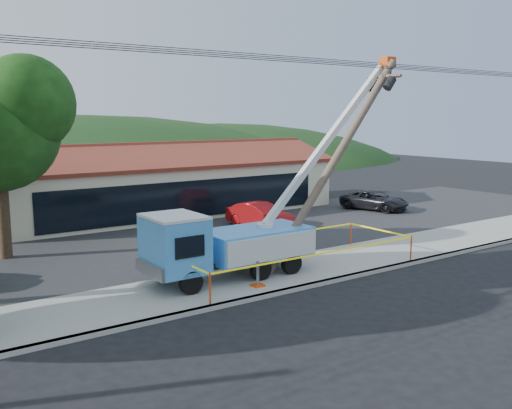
{
  "coord_description": "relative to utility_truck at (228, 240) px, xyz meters",
  "views": [
    {
      "loc": [
        -12.11,
        -13.52,
        6.38
      ],
      "look_at": [
        0.95,
        5.0,
        2.8
      ],
      "focal_mm": 40.0,
      "sensor_mm": 36.0,
      "label": 1
    }
  ],
  "objects": [
    {
      "name": "ground",
      "position": [
        0.69,
        -4.56,
        -1.63
      ],
      "size": [
        120.0,
        120.0,
        0.0
      ],
      "primitive_type": "plane",
      "color": "black",
      "rests_on": "ground"
    },
    {
      "name": "curb",
      "position": [
        0.69,
        -2.46,
        -1.56
      ],
      "size": [
        60.0,
        0.25,
        0.15
      ],
      "primitive_type": "cube",
      "color": "#A7A59C",
      "rests_on": "ground"
    },
    {
      "name": "sidewalk",
      "position": [
        0.69,
        -0.56,
        -1.56
      ],
      "size": [
        60.0,
        4.0,
        0.15
      ],
      "primitive_type": "cube",
      "color": "#A7A59C",
      "rests_on": "ground"
    },
    {
      "name": "parking_lot",
      "position": [
        0.69,
        7.44,
        -1.58
      ],
      "size": [
        60.0,
        12.0,
        0.1
      ],
      "primitive_type": "cube",
      "color": "#28282B",
      "rests_on": "ground"
    },
    {
      "name": "strip_mall",
      "position": [
        4.69,
        15.42,
        0.25
      ],
      "size": [
        22.5,
        8.53,
        4.67
      ],
      "color": "beige",
      "rests_on": "ground"
    },
    {
      "name": "hill_center",
      "position": [
        10.69,
        50.44,
        -1.63
      ],
      "size": [
        89.6,
        64.0,
        32.0
      ],
      "primitive_type": "ellipsoid",
      "color": "#143613",
      "rests_on": "ground"
    },
    {
      "name": "hill_east",
      "position": [
        30.69,
        50.44,
        -1.63
      ],
      "size": [
        72.8,
        52.0,
        26.0
      ],
      "primitive_type": "ellipsoid",
      "color": "#143613",
      "rests_on": "ground"
    },
    {
      "name": "utility_truck",
      "position": [
        0.0,
        0.0,
        0.0
      ],
      "size": [
        11.99,
        3.62,
        8.78
      ],
      "color": "black",
      "rests_on": "ground"
    },
    {
      "name": "leaning_pole",
      "position": [
        5.33,
        -0.48,
        3.22
      ],
      "size": [
        7.06,
        1.92,
        8.74
      ],
      "color": "brown",
      "rests_on": "ground"
    },
    {
      "name": "caution_tape",
      "position": [
        2.84,
        -0.51,
        -0.69
      ],
      "size": [
        10.12,
        3.72,
        1.08
      ],
      "color": "#E7430C",
      "rests_on": "ground"
    },
    {
      "name": "car_red",
      "position": [
        6.94,
        7.57,
        -1.63
      ],
      "size": [
        2.25,
        4.42,
        1.39
      ],
      "primitive_type": "imported",
      "rotation": [
        0.0,
        0.0,
        0.19
      ],
      "color": "#9E0F12",
      "rests_on": "ground"
    },
    {
      "name": "car_dark",
      "position": [
        16.69,
        8.07,
        -1.63
      ],
      "size": [
        3.3,
        4.92,
        1.25
      ],
      "primitive_type": "imported",
      "rotation": [
        0.0,
        0.0,
        0.29
      ],
      "color": "black",
      "rests_on": "ground"
    }
  ]
}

